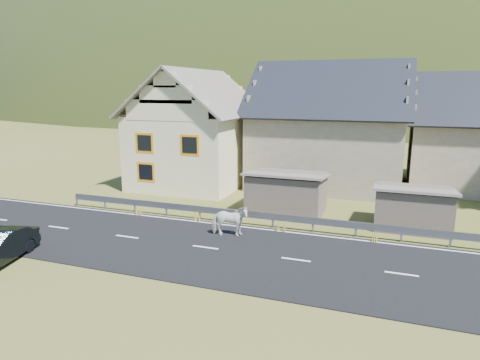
% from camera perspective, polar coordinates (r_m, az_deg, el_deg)
% --- Properties ---
extents(ground, '(160.00, 160.00, 0.00)m').
position_cam_1_polar(ground, '(17.69, 7.46, -10.61)').
color(ground, '#444F17').
rests_on(ground, ground).
extents(road, '(60.00, 7.00, 0.04)m').
position_cam_1_polar(road, '(17.68, 7.47, -10.55)').
color(road, black).
rests_on(road, ground).
extents(lane_markings, '(60.00, 6.60, 0.01)m').
position_cam_1_polar(lane_markings, '(17.67, 7.47, -10.48)').
color(lane_markings, silver).
rests_on(lane_markings, road).
extents(guardrail, '(28.10, 0.09, 0.75)m').
position_cam_1_polar(guardrail, '(20.90, 9.71, -5.44)').
color(guardrail, '#93969B').
rests_on(guardrail, ground).
extents(shed_left, '(4.30, 3.30, 2.40)m').
position_cam_1_polar(shed_left, '(23.80, 6.25, -1.82)').
color(shed_left, '#6B5D50').
rests_on(shed_left, ground).
extents(shed_right, '(3.80, 2.90, 2.20)m').
position_cam_1_polar(shed_right, '(22.76, 22.06, -3.57)').
color(shed_right, '#6B5D50').
rests_on(shed_right, ground).
extents(house_cream, '(7.80, 9.80, 8.30)m').
position_cam_1_polar(house_cream, '(31.10, -5.72, 7.55)').
color(house_cream, beige).
rests_on(house_cream, ground).
extents(house_stone_a, '(10.80, 9.80, 8.90)m').
position_cam_1_polar(house_stone_a, '(31.36, 11.93, 7.89)').
color(house_stone_a, '#9E9379').
rests_on(house_stone_a, ground).
extents(mountain, '(440.00, 280.00, 260.00)m').
position_cam_1_polar(mountain, '(197.81, 20.20, 3.59)').
color(mountain, '#2E3C16').
rests_on(mountain, ground).
extents(conifer_patch, '(76.00, 50.00, 28.00)m').
position_cam_1_polar(conifer_patch, '(138.84, -5.09, 11.74)').
color(conifer_patch, black).
rests_on(conifer_patch, ground).
extents(horse, '(1.20, 1.88, 1.47)m').
position_cam_1_polar(horse, '(19.97, -1.41, -5.45)').
color(horse, silver).
rests_on(horse, road).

